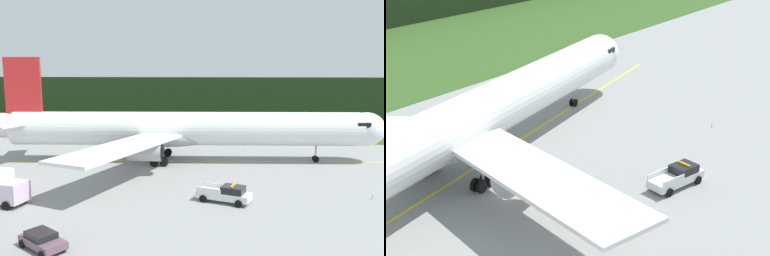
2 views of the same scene
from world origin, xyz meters
TOP-DOWN VIEW (x-y plane):
  - ground at (0.00, 0.00)m, footprint 320.00×320.00m
  - grass_verge at (0.00, 47.06)m, footprint 320.00×41.05m
  - distant_tree_line at (0.00, 69.47)m, footprint 288.00×7.72m
  - taxiway_centerline_main at (2.70, 7.14)m, footprint 80.81×13.54m
  - airliner at (1.99, 7.03)m, footprint 60.24×43.05m
  - ops_pickup_truck at (10.49, -9.99)m, footprint 5.83×3.23m
  - staff_car at (-2.00, -22.83)m, footprint 4.40×3.49m
  - taxiway_edge_light_east at (25.42, -6.38)m, footprint 0.12×0.12m

SIDE VIEW (x-z plane):
  - ground at x=0.00m, z-range 0.00..0.00m
  - taxiway_centerline_main at x=2.70m, z-range 0.00..0.01m
  - grass_verge at x=0.00m, z-range 0.00..0.04m
  - taxiway_edge_light_east at x=25.42m, z-range 0.02..0.45m
  - staff_car at x=-2.00m, z-range 0.05..1.35m
  - ops_pickup_truck at x=10.49m, z-range -0.07..1.87m
  - airliner at x=1.99m, z-range -2.89..12.53m
  - distant_tree_line at x=0.00m, z-range 0.00..11.95m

